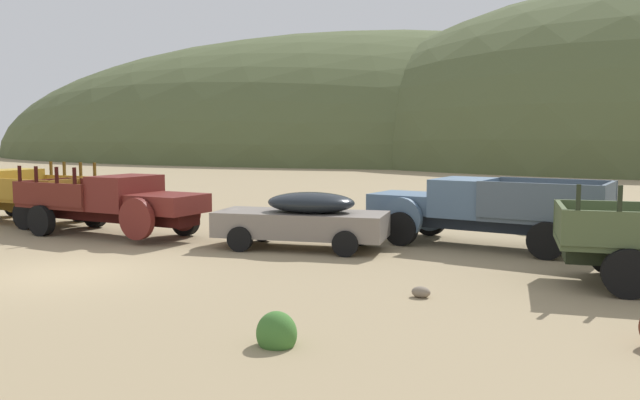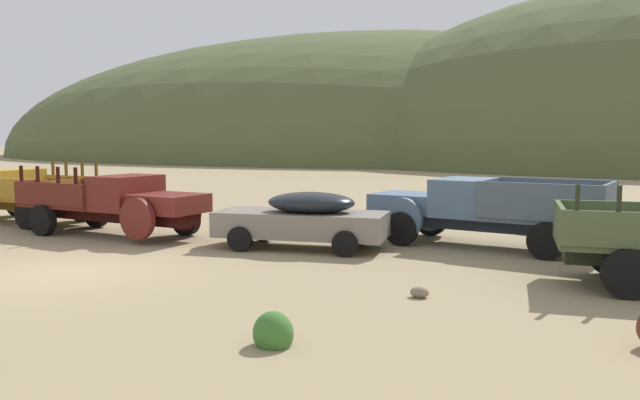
{
  "view_description": "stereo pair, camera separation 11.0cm",
  "coord_description": "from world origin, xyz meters",
  "px_view_note": "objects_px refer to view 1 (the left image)",
  "views": [
    {
      "loc": [
        11.06,
        -10.7,
        3.08
      ],
      "look_at": [
        4.26,
        4.76,
        1.41
      ],
      "focal_mm": 36.11,
      "sensor_mm": 36.0,
      "label": 1
    },
    {
      "loc": [
        11.16,
        -10.66,
        3.08
      ],
      "look_at": [
        4.26,
        4.76,
        1.41
      ],
      "focal_mm": 36.11,
      "sensor_mm": 36.0,
      "label": 2
    }
  ],
  "objects_px": {
    "car_primer_gray": "(296,219)",
    "truck_oxblood": "(123,204)",
    "truck_chalk_blue": "(469,209)",
    "truck_mustard": "(12,194)"
  },
  "relations": [
    {
      "from": "car_primer_gray",
      "to": "truck_oxblood",
      "type": "bearing_deg",
      "value": -6.24
    },
    {
      "from": "truck_oxblood",
      "to": "truck_chalk_blue",
      "type": "distance_m",
      "value": 10.41
    },
    {
      "from": "truck_mustard",
      "to": "truck_oxblood",
      "type": "xyz_separation_m",
      "value": [
        6.04,
        -1.13,
        0.02
      ]
    },
    {
      "from": "car_primer_gray",
      "to": "truck_chalk_blue",
      "type": "relative_size",
      "value": 0.76
    },
    {
      "from": "truck_mustard",
      "to": "truck_oxblood",
      "type": "height_order",
      "value": "same"
    },
    {
      "from": "truck_mustard",
      "to": "car_primer_gray",
      "type": "bearing_deg",
      "value": 178.42
    },
    {
      "from": "car_primer_gray",
      "to": "truck_chalk_blue",
      "type": "height_order",
      "value": "truck_chalk_blue"
    },
    {
      "from": "truck_chalk_blue",
      "to": "truck_mustard",
      "type": "bearing_deg",
      "value": 13.82
    },
    {
      "from": "truck_oxblood",
      "to": "car_primer_gray",
      "type": "height_order",
      "value": "truck_oxblood"
    },
    {
      "from": "truck_oxblood",
      "to": "truck_chalk_blue",
      "type": "relative_size",
      "value": 0.97
    }
  ]
}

